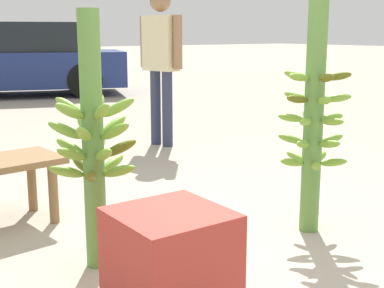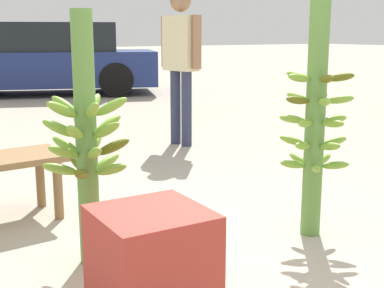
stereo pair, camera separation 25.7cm
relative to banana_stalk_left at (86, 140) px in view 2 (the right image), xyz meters
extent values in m
plane|color=#A89E8C|center=(0.61, -0.38, -0.66)|extent=(80.00, 80.00, 0.00)
cylinder|color=#5B8C3D|center=(0.00, 0.00, -0.01)|extent=(0.11, 0.11, 1.30)
ellipsoid|color=#75A333|center=(-0.01, -0.13, 0.17)|extent=(0.06, 0.19, 0.13)
ellipsoid|color=#75A333|center=(0.12, -0.05, 0.17)|extent=(0.19, 0.12, 0.13)
ellipsoid|color=#75A333|center=(0.08, 0.10, 0.17)|extent=(0.16, 0.17, 0.13)
ellipsoid|color=#75A333|center=(-0.07, 0.11, 0.17)|extent=(0.14, 0.18, 0.13)
ellipsoid|color=#75A333|center=(-0.13, -0.03, 0.17)|extent=(0.19, 0.09, 0.13)
ellipsoid|color=#75A333|center=(-0.12, 0.05, 0.06)|extent=(0.19, 0.12, 0.12)
ellipsoid|color=#75A333|center=(-0.09, -0.10, 0.06)|extent=(0.16, 0.17, 0.12)
ellipsoid|color=#75A333|center=(0.06, -0.11, 0.06)|extent=(0.13, 0.18, 0.12)
ellipsoid|color=#75A333|center=(0.13, 0.03, 0.06)|extent=(0.19, 0.09, 0.12)
ellipsoid|color=#75A333|center=(0.01, 0.13, 0.06)|extent=(0.07, 0.19, 0.12)
ellipsoid|color=#75A333|center=(-0.13, -0.03, -0.04)|extent=(0.19, 0.10, 0.11)
ellipsoid|color=#75A333|center=(-0.01, -0.13, -0.04)|extent=(0.06, 0.19, 0.11)
ellipsoid|color=#545914|center=(0.12, -0.05, -0.04)|extent=(0.19, 0.11, 0.11)
ellipsoid|color=#75A333|center=(0.08, 0.10, -0.04)|extent=(0.16, 0.17, 0.11)
ellipsoid|color=#75A333|center=(-0.07, 0.11, -0.04)|extent=(0.14, 0.18, 0.11)
ellipsoid|color=#75A333|center=(-0.13, 0.03, -0.14)|extent=(0.19, 0.10, 0.10)
ellipsoid|color=#545914|center=(-0.07, -0.11, -0.14)|extent=(0.14, 0.18, 0.10)
ellipsoid|color=#75A333|center=(0.09, -0.10, -0.14)|extent=(0.16, 0.18, 0.10)
ellipsoid|color=#75A333|center=(0.13, 0.05, -0.14)|extent=(0.19, 0.11, 0.10)
ellipsoid|color=#545914|center=(-0.01, 0.14, -0.14)|extent=(0.06, 0.19, 0.10)
cylinder|color=#5B8C3D|center=(1.28, -0.29, 0.13)|extent=(0.11, 0.11, 1.57)
ellipsoid|color=#75A333|center=(1.15, -0.29, 0.28)|extent=(0.16, 0.05, 0.07)
ellipsoid|color=#545914|center=(1.23, -0.41, 0.28)|extent=(0.10, 0.16, 0.07)
ellipsoid|color=#545914|center=(1.38, -0.37, 0.28)|extent=(0.15, 0.13, 0.07)
ellipsoid|color=#75A333|center=(1.39, -0.22, 0.28)|extent=(0.16, 0.12, 0.07)
ellipsoid|color=#75A333|center=(1.24, -0.17, 0.28)|extent=(0.08, 0.17, 0.07)
ellipsoid|color=#75A333|center=(1.37, -0.38, 0.16)|extent=(0.15, 0.14, 0.07)
ellipsoid|color=#75A333|center=(1.39, -0.23, 0.16)|extent=(0.16, 0.12, 0.07)
ellipsoid|color=#75A333|center=(1.25, -0.16, 0.16)|extent=(0.08, 0.16, 0.07)
ellipsoid|color=#545914|center=(1.15, -0.28, 0.16)|extent=(0.16, 0.06, 0.07)
ellipsoid|color=#75A333|center=(1.22, -0.41, 0.16)|extent=(0.11, 0.16, 0.07)
ellipsoid|color=#75A333|center=(1.19, -0.19, 0.03)|extent=(0.14, 0.15, 0.06)
ellipsoid|color=#75A333|center=(1.16, -0.34, 0.03)|extent=(0.16, 0.10, 0.06)
ellipsoid|color=#75A333|center=(1.29, -0.42, 0.03)|extent=(0.06, 0.16, 0.06)
ellipsoid|color=#75A333|center=(1.40, -0.32, 0.03)|extent=(0.16, 0.08, 0.06)
ellipsoid|color=#75A333|center=(1.35, -0.18, 0.03)|extent=(0.12, 0.16, 0.06)
ellipsoid|color=#75A333|center=(1.40, -0.33, -0.10)|extent=(0.17, 0.09, 0.08)
ellipsoid|color=#545914|center=(1.35, -0.19, -0.10)|extent=(0.13, 0.16, 0.08)
ellipsoid|color=#75A333|center=(1.20, -0.19, -0.10)|extent=(0.13, 0.16, 0.08)
ellipsoid|color=#75A333|center=(1.15, -0.33, -0.10)|extent=(0.17, 0.09, 0.08)
ellipsoid|color=#75A333|center=(1.28, -0.42, -0.10)|extent=(0.05, 0.16, 0.08)
ellipsoid|color=#75A333|center=(1.20, -0.40, -0.22)|extent=(0.13, 0.16, 0.07)
ellipsoid|color=#75A333|center=(1.35, -0.40, -0.22)|extent=(0.13, 0.16, 0.07)
ellipsoid|color=#75A333|center=(1.40, -0.25, -0.22)|extent=(0.17, 0.09, 0.07)
ellipsoid|color=#75A333|center=(1.28, -0.16, -0.22)|extent=(0.05, 0.16, 0.07)
ellipsoid|color=#75A333|center=(1.15, -0.25, -0.22)|extent=(0.17, 0.09, 0.07)
cylinder|color=#2D334C|center=(1.92, 2.28, -0.26)|extent=(0.13, 0.13, 0.80)
cylinder|color=#2D334C|center=(1.88, 2.45, -0.26)|extent=(0.13, 0.13, 0.80)
cube|color=beige|center=(1.90, 2.37, 0.42)|extent=(0.25, 0.42, 0.56)
cylinder|color=#936B4C|center=(1.95, 2.13, 0.43)|extent=(0.11, 0.11, 0.54)
cylinder|color=#936B4C|center=(1.85, 2.61, 0.43)|extent=(0.11, 0.11, 0.54)
sphere|color=#936B4C|center=(1.90, 2.37, 0.84)|extent=(0.22, 0.22, 0.22)
cylinder|color=olive|center=(0.03, 1.05, -0.47)|extent=(0.06, 0.06, 0.39)
cylinder|color=olive|center=(0.06, 0.74, -0.47)|extent=(0.06, 0.06, 0.39)
cube|color=navy|center=(2.07, 7.91, -0.15)|extent=(4.45, 3.02, 0.66)
cube|color=black|center=(2.22, 7.86, 0.44)|extent=(2.66, 2.25, 0.54)
cylinder|color=black|center=(3.00, 6.75, -0.34)|extent=(0.67, 0.41, 0.64)
cylinder|color=black|center=(3.53, 8.20, -0.34)|extent=(0.67, 0.41, 0.64)
cube|color=#B2382D|center=(0.05, -0.62, -0.43)|extent=(0.46, 0.46, 0.46)
camera|label=1|loc=(-1.11, -2.40, 0.53)|focal=50.00mm
camera|label=2|loc=(-0.89, -2.54, 0.53)|focal=50.00mm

